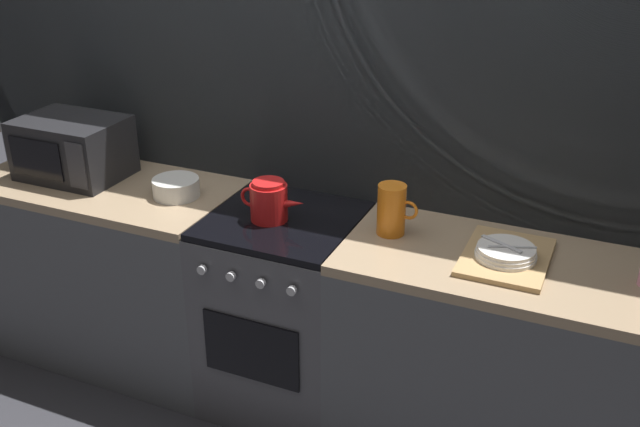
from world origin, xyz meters
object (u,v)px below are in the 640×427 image
(pitcher, at_px, (392,210))
(microwave, at_px, (73,148))
(mixing_bowl, at_px, (176,187))
(dish_pile, at_px, (506,255))
(kettle, at_px, (269,201))
(stove_unit, at_px, (285,312))

(pitcher, bearing_deg, microwave, -179.08)
(microwave, distance_m, mixing_bowl, 0.56)
(mixing_bowl, bearing_deg, dish_pile, -0.29)
(kettle, height_order, dish_pile, kettle)
(mixing_bowl, relative_size, pitcher, 1.00)
(kettle, bearing_deg, microwave, 176.85)
(kettle, bearing_deg, pitcher, 9.45)
(stove_unit, distance_m, microwave, 1.22)
(microwave, xyz_separation_m, mixing_bowl, (0.55, -0.01, -0.10))
(stove_unit, bearing_deg, dish_pile, 0.21)
(microwave, relative_size, kettle, 1.62)
(stove_unit, relative_size, microwave, 1.96)
(mixing_bowl, bearing_deg, kettle, -5.39)
(stove_unit, distance_m, kettle, 0.53)
(kettle, height_order, mixing_bowl, kettle)
(microwave, relative_size, mixing_bowl, 2.30)
(microwave, bearing_deg, stove_unit, -1.20)
(stove_unit, xyz_separation_m, microwave, (-1.06, 0.02, 0.59))
(dish_pile, bearing_deg, stove_unit, -179.79)
(mixing_bowl, distance_m, dish_pile, 1.41)
(stove_unit, bearing_deg, pitcher, 5.98)
(kettle, relative_size, mixing_bowl, 1.42)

